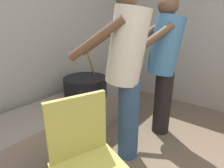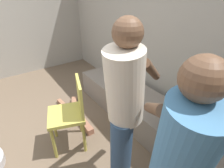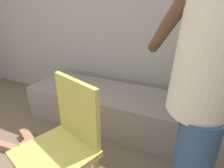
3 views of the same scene
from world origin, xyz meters
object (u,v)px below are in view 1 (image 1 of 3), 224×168
cook_in_cream_shirt (126,66)px  cook_in_blue_shirt (164,61)px  chair_olive (87,163)px  cooking_pot_main (86,86)px

cook_in_cream_shirt → cook_in_blue_shirt: (0.60, -0.09, -0.04)m
chair_olive → cook_in_cream_shirt: bearing=16.6°
cook_in_blue_shirt → chair_olive: bearing=-174.6°
cook_in_cream_shirt → chair_olive: bearing=-163.4°
cooking_pot_main → cook_in_blue_shirt: size_ratio=0.45×
chair_olive → cooking_pot_main: bearing=46.8°
cooking_pot_main → cook_in_blue_shirt: (0.40, -0.83, 0.37)m
cook_in_cream_shirt → cooking_pot_main: bearing=75.1°
cooking_pot_main → cook_in_blue_shirt: cook_in_blue_shirt is taller
cooking_pot_main → cook_in_blue_shirt: 0.99m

